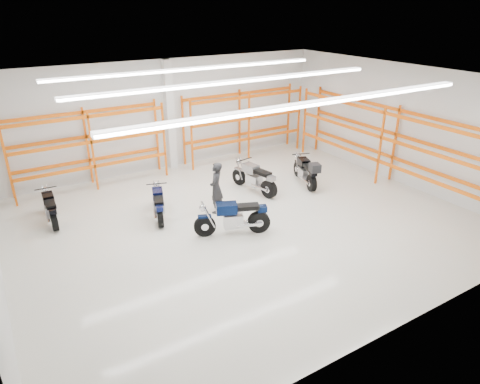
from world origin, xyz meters
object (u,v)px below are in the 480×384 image
motorcycle_back_c (255,179)px  motorcycle_back_a (51,209)px  motorcycle_main (236,218)px  motorcycle_back_b (159,205)px  motorcycle_back_d (306,172)px  standing_man (216,188)px  structural_column (170,116)px

motorcycle_back_c → motorcycle_back_a: bearing=168.8°
motorcycle_main → motorcycle_back_b: 2.74m
motorcycle_back_c → motorcycle_back_d: 2.08m
motorcycle_back_b → motorcycle_back_c: (3.87, 0.14, 0.06)m
standing_man → structural_column: 4.96m
motorcycle_back_d → motorcycle_back_b: bearing=176.6°
motorcycle_back_b → structural_column: structural_column is taller
motorcycle_back_a → motorcycle_back_d: bearing=-11.8°
motorcycle_back_b → motorcycle_back_c: size_ratio=0.87×
motorcycle_main → motorcycle_back_c: size_ratio=0.98×
motorcycle_back_a → motorcycle_back_d: motorcycle_back_d is taller
standing_man → structural_column: size_ratio=0.39×
structural_column → motorcycle_back_a: bearing=-153.5°
structural_column → motorcycle_back_b: bearing=-118.5°
motorcycle_back_b → motorcycle_back_d: (5.90, -0.35, 0.09)m
motorcycle_back_b → standing_man: size_ratio=1.13×
motorcycle_back_c → motorcycle_back_d: motorcycle_back_d is taller
motorcycle_back_a → motorcycle_back_b: bearing=-26.3°
motorcycle_back_b → structural_column: size_ratio=0.44×
standing_man → motorcycle_back_a: bearing=-67.5°
motorcycle_back_d → motorcycle_main: bearing=-156.5°
motorcycle_back_a → structural_column: (5.34, 2.66, 1.78)m
standing_man → motorcycle_back_c: bearing=154.7°
motorcycle_main → motorcycle_back_b: bearing=126.0°
motorcycle_main → structural_column: bearing=84.1°
motorcycle_main → motorcycle_back_a: bearing=141.4°
motorcycle_back_d → standing_man: 4.08m
motorcycle_main → structural_column: 6.66m
motorcycle_back_a → motorcycle_back_c: bearing=-11.2°
motorcycle_back_a → motorcycle_back_d: size_ratio=0.92×
motorcycle_back_d → structural_column: 6.05m
motorcycle_back_a → motorcycle_back_b: 3.42m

